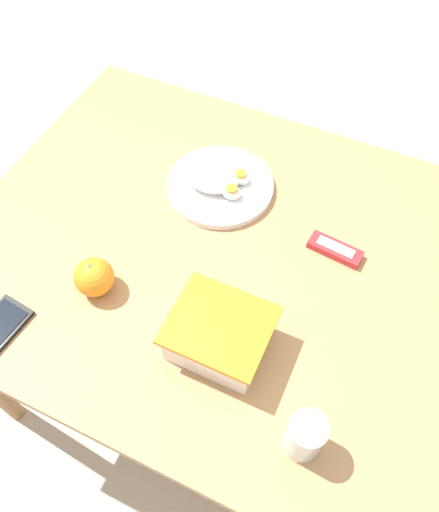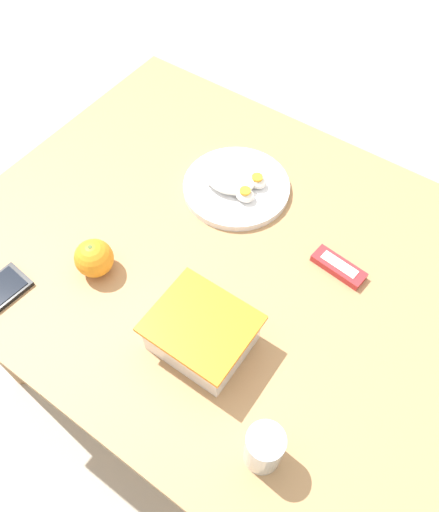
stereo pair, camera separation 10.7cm
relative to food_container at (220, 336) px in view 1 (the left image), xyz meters
The scene contains 7 objects.
ground_plane 0.78m from the food_container, 74.23° to the right, with size 10.00×10.00×0.00m, color #B2A899.
table 0.24m from the food_container, 74.23° to the right, with size 1.24×0.94×0.71m.
food_container is the anchor object (origin of this frame).
orange_fruit 0.29m from the food_container, ahead, with size 0.08×0.08×0.08m.
rice_plate 0.41m from the food_container, 64.97° to the right, with size 0.26×0.26×0.05m.
candy_bar 0.34m from the food_container, 114.11° to the right, with size 0.12×0.06×0.02m.
drinking_glass 0.24m from the food_container, 151.93° to the left, with size 0.07×0.07×0.11m.
Camera 1 is at (-0.23, 0.58, 1.63)m, focal length 35.00 mm.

